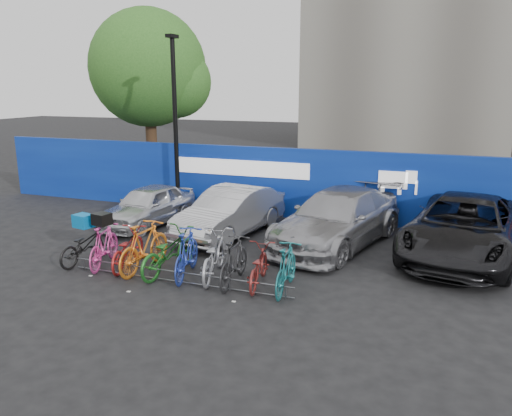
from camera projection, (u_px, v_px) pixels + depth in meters
The scene contains 21 objects.
ground at pixel (190, 274), 12.10m from camera, with size 100.00×100.00×0.00m, color black.
hoarding at pixel (268, 182), 17.29m from camera, with size 22.00×0.18×2.40m.
tree at pixel (153, 71), 22.29m from camera, with size 5.40×5.20×7.80m.
lamppost at pixel (175, 120), 17.30m from camera, with size 0.25×0.50×6.11m.
bike_rack at pixel (178, 277), 11.51m from camera, with size 5.60×0.03×0.30m.
car_0 at pixel (148, 205), 16.26m from camera, with size 1.54×3.82×1.30m, color silver.
car_1 at pixel (230, 212), 15.13m from camera, with size 1.52×4.35×1.43m, color #ADADB1.
car_2 at pixel (337, 218), 14.18m from camera, with size 2.18×5.36×1.56m, color #99999D.
car_3 at pixel (464, 227), 13.21m from camera, with size 2.65×5.74×1.59m, color black.
bike_0 at pixel (85, 245), 12.82m from camera, with size 0.63×1.80×0.94m, color black.
bike_1 at pixel (104, 245), 12.56m from camera, with size 0.51×1.80×1.08m, color #EE42A3.
bike_2 at pixel (127, 249), 12.48m from camera, with size 0.64×1.84×0.96m, color #AC1F1F.
bike_3 at pixel (144, 247), 12.22m from camera, with size 0.58×2.04×1.23m, color orange.
bike_4 at pixel (169, 252), 12.06m from camera, with size 0.73×2.08×1.09m, color #1E651F.
bike_5 at pixel (187, 254), 11.82m from camera, with size 0.55×1.93×1.16m, color #2338A0.
bike_6 at pixel (213, 256), 11.82m from camera, with size 0.71×2.04×1.07m, color #94959B.
bike_7 at pixel (234, 261), 11.42m from camera, with size 0.51×1.82×1.09m, color #272729.
bike_8 at pixel (258, 266), 11.33m from camera, with size 0.61×1.74×0.92m, color maroon.
bike_9 at pixel (286, 268), 11.00m from camera, with size 0.51×1.79×1.08m, color #1A696E.
cargo_crate at pixel (83, 221), 12.67m from camera, with size 0.47×0.36×0.33m, color #0465B0.
cargo_topcase at pixel (102, 219), 12.39m from camera, with size 0.40×0.36×0.29m, color black.
Camera 1 is at (5.34, -10.16, 4.47)m, focal length 35.00 mm.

